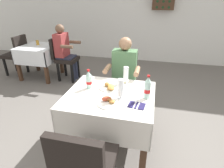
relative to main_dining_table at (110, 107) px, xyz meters
name	(u,v)px	position (x,y,z in m)	size (l,w,h in m)	color
ground_plane	(117,143)	(0.08, 0.02, -0.58)	(11.00, 11.00, 0.00)	#66605B
back_wall	(145,6)	(0.08, 3.71, 0.98)	(11.00, 0.12, 3.11)	white
main_dining_table	(110,107)	(0.00, 0.00, 0.00)	(1.02, 0.90, 0.76)	white
chair_far_diner_seat	(123,80)	(0.00, 0.84, -0.02)	(0.44, 0.50, 0.97)	black
chair_near_camera_side	(85,165)	(0.00, -0.84, -0.02)	(0.44, 0.50, 0.97)	black
seated_diner_far	(124,74)	(0.03, 0.73, 0.13)	(0.50, 0.46, 1.26)	#282D42
plate_near_camera	(108,102)	(0.03, -0.21, 0.20)	(0.23, 0.23, 0.07)	white
plate_far_diner	(110,87)	(-0.04, 0.14, 0.20)	(0.26, 0.26, 0.06)	white
beer_glass_left	(126,75)	(0.13, 0.34, 0.29)	(0.07, 0.07, 0.22)	white
beer_glass_middle	(121,88)	(0.14, -0.08, 0.30)	(0.07, 0.07, 0.24)	white
cola_bottle_primary	(147,88)	(0.42, 0.00, 0.30)	(0.07, 0.07, 0.28)	silver
cola_bottle_secondary	(89,80)	(-0.29, 0.09, 0.28)	(0.07, 0.07, 0.24)	silver
napkin_cutlery_set	(137,105)	(0.33, -0.18, 0.18)	(0.18, 0.19, 0.01)	#231E4C
background_dining_table	(39,54)	(-2.16, 1.81, -0.02)	(0.82, 0.80, 0.76)	white
background_chair_left	(17,53)	(-2.78, 1.81, -0.02)	(0.50, 0.44, 0.97)	black
background_chair_right	(63,56)	(-1.55, 1.81, -0.02)	(0.50, 0.44, 0.97)	black
background_patron	(65,50)	(-1.50, 1.81, 0.13)	(0.46, 0.50, 1.26)	#282D42
background_table_tumbler	(38,43)	(-2.23, 1.92, 0.23)	(0.06, 0.06, 0.11)	#C68928
wall_bottle_rack	(163,1)	(0.56, 3.55, 1.09)	(0.56, 0.21, 0.42)	#472D1E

